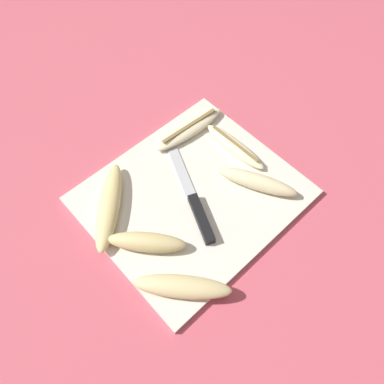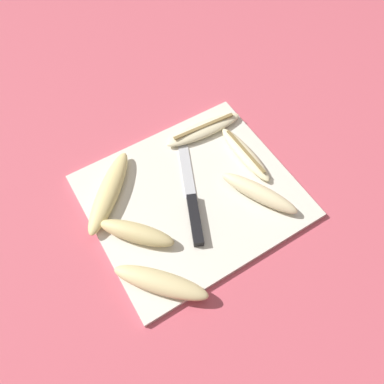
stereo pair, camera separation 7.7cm
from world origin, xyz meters
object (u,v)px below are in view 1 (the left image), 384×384
at_px(banana_cream_curved, 257,182).
at_px(banana_golden_short, 109,206).
at_px(knife, 196,207).
at_px(banana_spotted_left, 147,242).
at_px(banana_mellow_near, 182,287).
at_px(banana_bright_far, 189,129).
at_px(banana_pale_long, 235,146).

distance_m(banana_cream_curved, banana_golden_short, 0.31).
relative_size(knife, banana_spotted_left, 1.83).
xyz_separation_m(knife, banana_mellow_near, (-0.13, -0.10, 0.01)).
distance_m(banana_spotted_left, banana_mellow_near, 0.11).
height_order(knife, banana_mellow_near, banana_mellow_near).
bearing_deg(banana_cream_curved, banana_bright_far, 91.08).
height_order(knife, banana_bright_far, banana_bright_far).
bearing_deg(banana_mellow_near, banana_cream_curved, 12.39).
bearing_deg(banana_bright_far, banana_pale_long, -69.29).
relative_size(knife, banana_mellow_near, 1.57).
bearing_deg(banana_golden_short, banana_mellow_near, -90.45).
bearing_deg(banana_cream_curved, banana_spotted_left, 168.74).
distance_m(banana_bright_far, banana_spotted_left, 0.29).
relative_size(banana_golden_short, banana_spotted_left, 1.25).
bearing_deg(banana_bright_far, banana_spotted_left, -148.42).
distance_m(banana_cream_curved, banana_bright_far, 0.20).
relative_size(banana_pale_long, banana_mellow_near, 1.04).
relative_size(knife, banana_pale_long, 1.52).
relative_size(banana_golden_short, banana_pale_long, 1.04).
bearing_deg(banana_spotted_left, knife, -2.15).
bearing_deg(banana_spotted_left, banana_pale_long, 9.30).
xyz_separation_m(banana_pale_long, banana_bright_far, (-0.04, 0.11, 0.00)).
height_order(knife, banana_cream_curved, banana_cream_curved).
xyz_separation_m(banana_cream_curved, banana_golden_short, (-0.26, 0.16, -0.00)).
distance_m(banana_bright_far, banana_mellow_near, 0.37).
xyz_separation_m(knife, banana_golden_short, (-0.13, 0.12, 0.01)).
xyz_separation_m(banana_golden_short, banana_spotted_left, (0.01, -0.11, 0.00)).
bearing_deg(banana_mellow_near, banana_spotted_left, 85.92).
relative_size(banana_cream_curved, banana_spotted_left, 1.21).
height_order(banana_cream_curved, banana_golden_short, banana_cream_curved).
bearing_deg(banana_cream_curved, banana_pale_long, 69.69).
bearing_deg(banana_pale_long, banana_mellow_near, -152.43).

